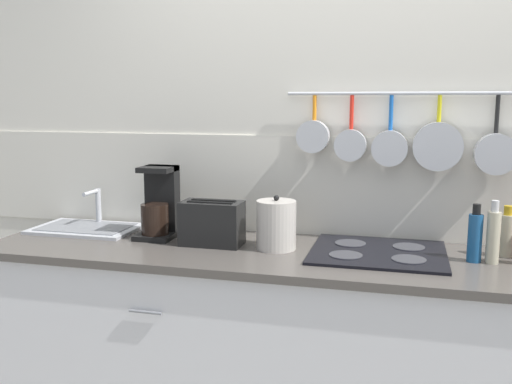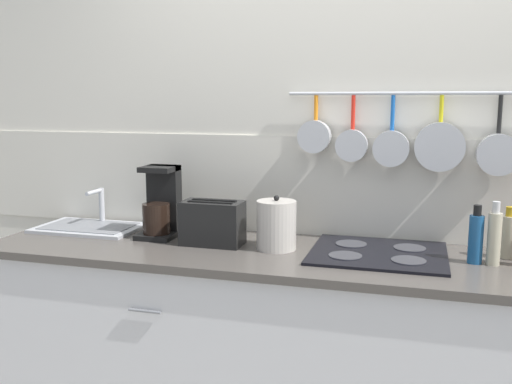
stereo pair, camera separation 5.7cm
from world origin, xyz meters
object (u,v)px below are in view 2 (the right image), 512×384
(bottle_cooking_wine, at_px, (476,238))
(bottle_dish_soap, at_px, (508,236))
(coffee_maker, at_px, (161,207))
(toaster, at_px, (212,223))
(bottle_vinegar, at_px, (494,237))
(kettle, at_px, (276,225))

(bottle_cooking_wine, height_order, bottle_dish_soap, bottle_cooking_wine)
(coffee_maker, relative_size, toaster, 1.16)
(bottle_vinegar, bearing_deg, bottle_dish_soap, 60.58)
(toaster, bearing_deg, kettle, 1.08)
(bottle_dish_soap, bearing_deg, coffee_maker, -178.33)
(coffee_maker, xyz_separation_m, bottle_dish_soap, (1.52, 0.04, -0.04))
(bottle_vinegar, distance_m, bottle_dish_soap, 0.14)
(bottle_vinegar, bearing_deg, kettle, -179.84)
(bottle_vinegar, relative_size, bottle_dish_soap, 1.19)
(bottle_cooking_wine, height_order, bottle_vinegar, bottle_vinegar)
(toaster, distance_m, kettle, 0.29)
(toaster, distance_m, bottle_dish_soap, 1.24)
(kettle, relative_size, bottle_dish_soap, 1.11)
(bottle_cooking_wine, xyz_separation_m, bottle_dish_soap, (0.13, 0.12, -0.01))
(toaster, bearing_deg, bottle_vinegar, 0.39)
(toaster, height_order, kettle, kettle)
(kettle, distance_m, bottle_vinegar, 0.87)
(coffee_maker, xyz_separation_m, kettle, (0.58, -0.08, -0.03))
(coffee_maker, distance_m, toaster, 0.30)
(kettle, xyz_separation_m, bottle_cooking_wine, (0.81, 0.01, -0.00))
(bottle_vinegar, xyz_separation_m, bottle_dish_soap, (0.07, 0.12, -0.02))
(coffee_maker, distance_m, bottle_vinegar, 1.45)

